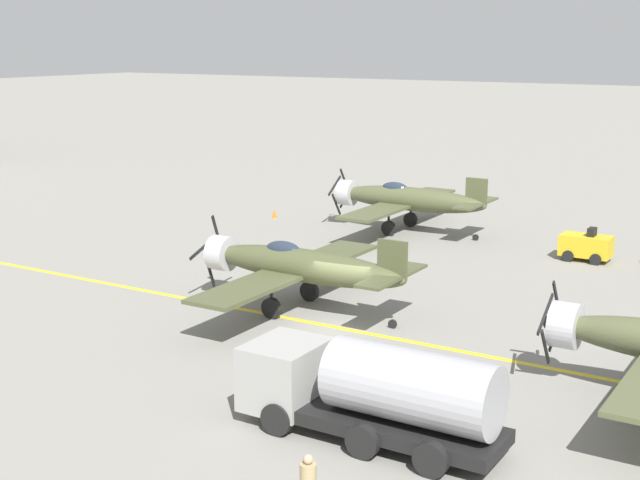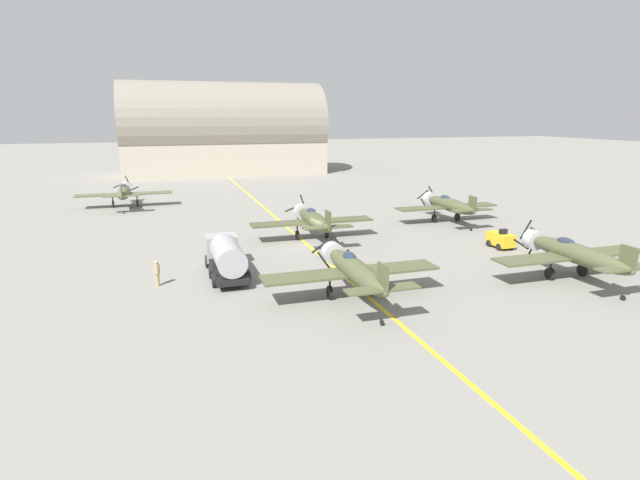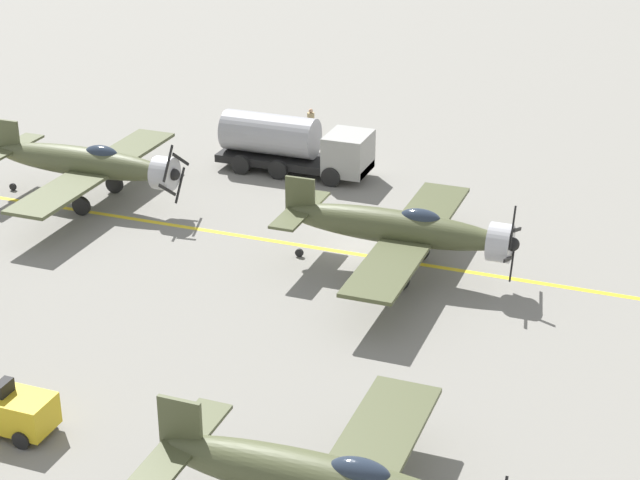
{
  "view_description": "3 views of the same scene",
  "coord_description": "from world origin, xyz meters",
  "px_view_note": "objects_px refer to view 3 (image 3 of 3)",
  "views": [
    {
      "loc": [
        -29.77,
        -17.53,
        11.48
      ],
      "look_at": [
        4.57,
        3.43,
        2.34
      ],
      "focal_mm": 50.0,
      "sensor_mm": 36.0,
      "label": 1
    },
    {
      "loc": [
        -12.62,
        -42.66,
        11.77
      ],
      "look_at": [
        -0.22,
        -3.89,
        1.56
      ],
      "focal_mm": 28.0,
      "sensor_mm": 36.0,
      "label": 2
    },
    {
      "loc": [
        39.73,
        13.42,
        19.57
      ],
      "look_at": [
        5.71,
        0.56,
        3.16
      ],
      "focal_mm": 60.0,
      "sensor_mm": 36.0,
      "label": 3
    }
  ],
  "objects_px": {
    "ground_crew_walking": "(311,123)",
    "tow_tractor": "(13,410)",
    "airplane_mid_center": "(402,229)",
    "fuel_tanker": "(295,145)",
    "airplane_near_center": "(89,163)"
  },
  "relations": [
    {
      "from": "ground_crew_walking",
      "to": "tow_tractor",
      "type": "bearing_deg",
      "value": 2.8
    },
    {
      "from": "tow_tractor",
      "to": "ground_crew_walking",
      "type": "height_order",
      "value": "ground_crew_walking"
    },
    {
      "from": "airplane_mid_center",
      "to": "fuel_tanker",
      "type": "distance_m",
      "value": 12.81
    },
    {
      "from": "fuel_tanker",
      "to": "tow_tractor",
      "type": "bearing_deg",
      "value": 0.98
    },
    {
      "from": "tow_tractor",
      "to": "ground_crew_walking",
      "type": "relative_size",
      "value": 1.39
    },
    {
      "from": "fuel_tanker",
      "to": "ground_crew_walking",
      "type": "distance_m",
      "value": 5.11
    },
    {
      "from": "airplane_near_center",
      "to": "airplane_mid_center",
      "type": "relative_size",
      "value": 1.0
    },
    {
      "from": "airplane_near_center",
      "to": "airplane_mid_center",
      "type": "bearing_deg",
      "value": 66.3
    },
    {
      "from": "airplane_near_center",
      "to": "tow_tractor",
      "type": "relative_size",
      "value": 4.62
    },
    {
      "from": "airplane_mid_center",
      "to": "tow_tractor",
      "type": "distance_m",
      "value": 17.46
    },
    {
      "from": "airplane_near_center",
      "to": "ground_crew_walking",
      "type": "height_order",
      "value": "airplane_near_center"
    },
    {
      "from": "airplane_near_center",
      "to": "fuel_tanker",
      "type": "relative_size",
      "value": 1.5
    },
    {
      "from": "airplane_mid_center",
      "to": "fuel_tanker",
      "type": "height_order",
      "value": "airplane_mid_center"
    },
    {
      "from": "tow_tractor",
      "to": "airplane_mid_center",
      "type": "bearing_deg",
      "value": 152.02
    },
    {
      "from": "airplane_mid_center",
      "to": "fuel_tanker",
      "type": "relative_size",
      "value": 1.5
    }
  ]
}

